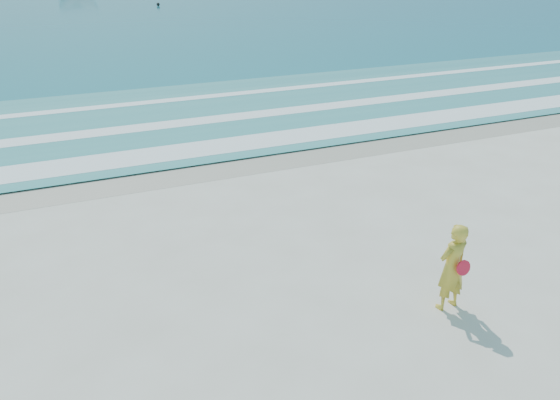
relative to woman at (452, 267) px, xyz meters
name	(u,v)px	position (x,y,z in m)	size (l,w,h in m)	color
ground	(364,369)	(-2.12, -0.79, -0.81)	(400.00, 400.00, 0.00)	silver
wet_sand	(202,166)	(-2.12, 8.21, -0.80)	(400.00, 2.40, 0.00)	#B2A893
shallow	(165,118)	(-2.12, 13.21, -0.76)	(400.00, 10.00, 0.01)	#59B7AD
foam_near	(191,150)	(-2.12, 9.51, -0.75)	(400.00, 1.40, 0.01)	white
foam_mid	(170,124)	(-2.12, 12.41, -0.75)	(400.00, 0.90, 0.01)	white
foam_far	(152,102)	(-2.12, 15.71, -0.75)	(400.00, 0.60, 0.01)	white
buoy	(158,4)	(5.99, 55.11, -0.59)	(0.34, 0.34, 0.34)	black
woman	(452,267)	(0.00, 0.00, 0.00)	(0.63, 0.46, 1.61)	gold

